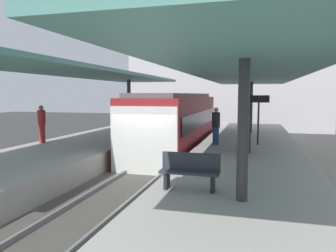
{
  "coord_description": "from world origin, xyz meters",
  "views": [
    {
      "loc": [
        4.01,
        -11.74,
        3.24
      ],
      "look_at": [
        0.08,
        2.94,
        1.76
      ],
      "focal_mm": 34.47,
      "sensor_mm": 36.0,
      "label": 1
    }
  ],
  "objects_px": {
    "passenger_mid_platform": "(216,125)",
    "litter_bin": "(245,143)",
    "platform_sign": "(259,109)",
    "passenger_near_bench": "(245,129)",
    "commuter_train": "(176,123)",
    "platform_bench": "(190,170)",
    "passenger_far_end": "(42,123)"
  },
  "relations": [
    {
      "from": "commuter_train",
      "to": "passenger_near_bench",
      "type": "bearing_deg",
      "value": -40.57
    },
    {
      "from": "passenger_near_bench",
      "to": "platform_bench",
      "type": "bearing_deg",
      "value": -100.0
    },
    {
      "from": "commuter_train",
      "to": "passenger_far_end",
      "type": "bearing_deg",
      "value": -145.74
    },
    {
      "from": "platform_sign",
      "to": "passenger_far_end",
      "type": "height_order",
      "value": "platform_sign"
    },
    {
      "from": "commuter_train",
      "to": "passenger_mid_platform",
      "type": "xyz_separation_m",
      "value": [
        2.38,
        -2.21,
        0.14
      ]
    },
    {
      "from": "passenger_mid_platform",
      "to": "passenger_far_end",
      "type": "distance_m",
      "value": 8.02
    },
    {
      "from": "platform_sign",
      "to": "passenger_near_bench",
      "type": "relative_size",
      "value": 1.34
    },
    {
      "from": "passenger_mid_platform",
      "to": "litter_bin",
      "type": "bearing_deg",
      "value": -53.54
    },
    {
      "from": "platform_bench",
      "to": "platform_sign",
      "type": "distance_m",
      "value": 7.71
    },
    {
      "from": "platform_bench",
      "to": "passenger_near_bench",
      "type": "bearing_deg",
      "value": 80.0
    },
    {
      "from": "commuter_train",
      "to": "passenger_mid_platform",
      "type": "bearing_deg",
      "value": -42.91
    },
    {
      "from": "passenger_near_bench",
      "to": "passenger_far_end",
      "type": "xyz_separation_m",
      "value": [
        -9.16,
        -0.61,
        0.06
      ]
    },
    {
      "from": "platform_sign",
      "to": "litter_bin",
      "type": "bearing_deg",
      "value": -102.86
    },
    {
      "from": "passenger_mid_platform",
      "to": "platform_sign",
      "type": "bearing_deg",
      "value": 12.97
    },
    {
      "from": "platform_bench",
      "to": "platform_sign",
      "type": "xyz_separation_m",
      "value": [
        1.61,
        7.45,
        1.16
      ]
    },
    {
      "from": "platform_sign",
      "to": "passenger_far_end",
      "type": "bearing_deg",
      "value": -168.62
    },
    {
      "from": "passenger_near_bench",
      "to": "passenger_mid_platform",
      "type": "relative_size",
      "value": 0.98
    },
    {
      "from": "passenger_near_bench",
      "to": "passenger_mid_platform",
      "type": "bearing_deg",
      "value": 144.22
    },
    {
      "from": "platform_sign",
      "to": "passenger_far_end",
      "type": "xyz_separation_m",
      "value": [
        -9.69,
        -1.95,
        -0.71
      ]
    },
    {
      "from": "commuter_train",
      "to": "platform_sign",
      "type": "distance_m",
      "value": 4.65
    },
    {
      "from": "platform_sign",
      "to": "passenger_far_end",
      "type": "relative_size",
      "value": 1.26
    },
    {
      "from": "platform_bench",
      "to": "litter_bin",
      "type": "distance_m",
      "value": 5.37
    },
    {
      "from": "platform_sign",
      "to": "platform_bench",
      "type": "bearing_deg",
      "value": -102.21
    },
    {
      "from": "passenger_near_bench",
      "to": "passenger_mid_platform",
      "type": "xyz_separation_m",
      "value": [
        -1.28,
        0.93,
        0.01
      ]
    },
    {
      "from": "passenger_near_bench",
      "to": "passenger_far_end",
      "type": "distance_m",
      "value": 9.18
    },
    {
      "from": "commuter_train",
      "to": "platform_bench",
      "type": "distance_m",
      "value": 9.6
    },
    {
      "from": "commuter_train",
      "to": "passenger_near_bench",
      "type": "xyz_separation_m",
      "value": [
        3.66,
        -3.14,
        0.13
      ]
    },
    {
      "from": "litter_bin",
      "to": "passenger_mid_platform",
      "type": "relative_size",
      "value": 0.48
    },
    {
      "from": "passenger_near_bench",
      "to": "passenger_far_end",
      "type": "relative_size",
      "value": 0.94
    },
    {
      "from": "commuter_train",
      "to": "platform_bench",
      "type": "height_order",
      "value": "commuter_train"
    },
    {
      "from": "passenger_mid_platform",
      "to": "passenger_far_end",
      "type": "relative_size",
      "value": 0.96
    },
    {
      "from": "passenger_near_bench",
      "to": "passenger_far_end",
      "type": "bearing_deg",
      "value": -176.22
    }
  ]
}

